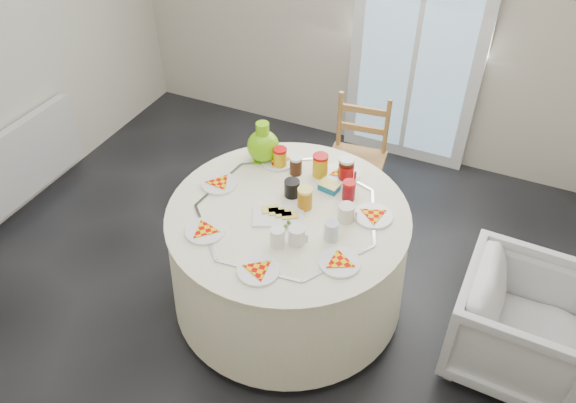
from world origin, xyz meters
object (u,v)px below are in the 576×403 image
at_px(wooden_chair, 356,157).
at_px(armchair, 526,317).
at_px(radiator, 25,159).
at_px(green_pitcher, 263,140).
at_px(table, 288,256).

relative_size(wooden_chair, armchair, 1.26).
relative_size(radiator, armchair, 1.45).
relative_size(wooden_chair, green_pitcher, 3.45).
relative_size(radiator, table, 0.72).
bearing_deg(green_pitcher, radiator, -147.26).
bearing_deg(wooden_chair, green_pitcher, -130.22).
bearing_deg(wooden_chair, radiator, -163.95).
bearing_deg(table, armchair, 4.61).
height_order(radiator, green_pitcher, green_pitcher).
relative_size(table, green_pitcher, 5.46).
bearing_deg(radiator, wooden_chair, 22.41).
height_order(table, green_pitcher, green_pitcher).
distance_m(radiator, wooden_chair, 2.38).
xyz_separation_m(table, wooden_chair, (0.07, 0.99, 0.09)).
xyz_separation_m(armchair, green_pitcher, (-1.67, 0.28, 0.48)).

